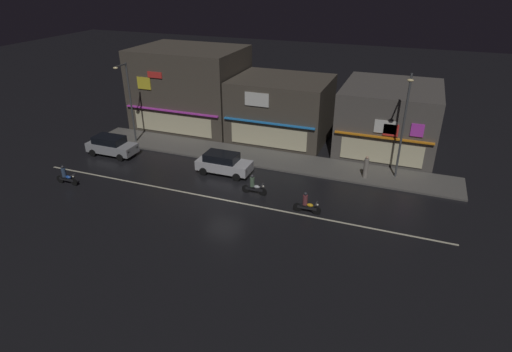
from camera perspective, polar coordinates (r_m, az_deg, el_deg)
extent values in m
plane|color=black|center=(29.96, -4.43, -3.21)|extent=(140.00, 140.00, 0.00)
cube|color=beige|center=(29.96, -4.43, -3.20)|extent=(30.58, 0.16, 0.01)
cube|color=#5B5954|center=(36.24, 0.66, 2.47)|extent=(32.19, 3.71, 0.14)
cube|color=#4C443A|center=(43.83, -8.79, 11.70)|extent=(10.26, 7.70, 7.76)
cube|color=#D83FD8|center=(40.91, -11.37, 8.57)|extent=(9.74, 0.24, 0.12)
cube|color=red|center=(40.88, -13.49, 13.10)|extent=(1.50, 0.08, 0.55)
cube|color=yellow|center=(41.79, -14.86, 11.98)|extent=(1.42, 0.08, 1.12)
cube|color=beige|center=(41.36, -11.17, 6.88)|extent=(8.21, 0.06, 1.80)
cube|color=#4C443A|center=(40.13, 3.42, 9.04)|extent=(8.73, 7.13, 5.67)
cube|color=#268CF2|center=(36.87, 1.65, 7.11)|extent=(8.29, 0.24, 0.12)
cube|color=white|center=(36.68, 0.10, 10.26)|extent=(2.17, 0.08, 1.17)
cube|color=beige|center=(37.38, 1.65, 5.26)|extent=(6.98, 0.06, 1.80)
cube|color=#56514C|center=(39.28, 17.44, 7.48)|extent=(8.11, 8.76, 5.67)
cube|color=orange|center=(35.11, 16.74, 4.97)|extent=(7.71, 0.24, 0.12)
cube|color=white|center=(34.87, 17.02, 6.33)|extent=(1.70, 0.08, 1.05)
cube|color=#D83FD8|center=(34.82, 20.90, 5.77)|extent=(0.97, 0.08, 1.02)
cube|color=red|center=(34.92, 17.70, 5.90)|extent=(1.16, 0.08, 0.95)
cube|color=beige|center=(35.63, 16.48, 3.06)|extent=(6.49, 0.06, 1.80)
cylinder|color=#47494C|center=(40.01, -16.47, 9.33)|extent=(0.16, 0.16, 7.22)
cube|color=#47494C|center=(38.65, -17.77, 13.99)|extent=(0.10, 1.40, 0.10)
ellipsoid|color=#F9E099|center=(38.13, -18.39, 13.63)|extent=(0.44, 0.32, 0.20)
cylinder|color=#47494C|center=(33.09, 19.18, 6.16)|extent=(0.16, 0.16, 7.98)
cube|color=#47494C|center=(31.37, 20.16, 12.42)|extent=(0.10, 1.40, 0.10)
ellipsoid|color=#F9E099|center=(30.71, 20.08, 12.00)|extent=(0.44, 0.32, 0.20)
cylinder|color=gray|center=(33.45, 14.57, 1.03)|extent=(0.36, 0.36, 1.55)
sphere|color=tan|center=(33.09, 14.74, 2.42)|extent=(0.22, 0.22, 0.22)
cube|color=#9EA0A5|center=(38.82, -18.79, 3.67)|extent=(4.30, 1.78, 0.76)
cube|color=black|center=(38.71, -19.18, 4.64)|extent=(2.58, 1.57, 0.60)
cube|color=#F9F2CC|center=(37.97, -15.76, 3.76)|extent=(0.08, 0.20, 0.12)
cube|color=#F9F2CC|center=(37.09, -16.82, 3.08)|extent=(0.08, 0.20, 0.12)
cylinder|color=black|center=(38.75, -16.26, 3.39)|extent=(0.62, 0.20, 0.62)
cylinder|color=black|center=(37.48, -17.83, 2.37)|extent=(0.62, 0.20, 0.62)
cylinder|color=black|center=(40.46, -19.52, 3.88)|extent=(0.62, 0.20, 0.62)
cylinder|color=black|center=(39.24, -21.12, 2.92)|extent=(0.62, 0.20, 0.62)
cube|color=silver|center=(33.47, -4.29, 1.45)|extent=(4.30, 1.78, 0.76)
cube|color=black|center=(33.28, -4.67, 2.56)|extent=(2.58, 1.57, 0.60)
cube|color=#F9F2CC|center=(33.17, -0.55, 1.47)|extent=(0.08, 0.20, 0.12)
cube|color=#F9F2CC|center=(32.15, -1.33, 0.63)|extent=(0.08, 0.20, 0.12)
cylinder|color=black|center=(33.84, -1.46, 1.10)|extent=(0.62, 0.20, 0.62)
cylinder|color=black|center=(32.37, -2.65, -0.16)|extent=(0.62, 0.20, 0.62)
cylinder|color=black|center=(34.93, -5.78, 1.80)|extent=(0.62, 0.20, 0.62)
cylinder|color=black|center=(33.50, -7.11, 0.62)|extent=(0.62, 0.20, 0.62)
cylinder|color=black|center=(28.30, 8.14, -4.63)|extent=(0.60, 0.08, 0.60)
cylinder|color=black|center=(28.55, 5.60, -4.18)|extent=(0.60, 0.10, 0.60)
cube|color=black|center=(28.37, 6.88, -4.23)|extent=(1.30, 0.14, 0.20)
ellipsoid|color=gold|center=(28.22, 7.29, -3.92)|extent=(0.44, 0.26, 0.24)
cube|color=black|center=(28.33, 6.50, -3.90)|extent=(0.56, 0.22, 0.10)
cylinder|color=slate|center=(28.03, 8.11, -3.65)|extent=(0.03, 0.60, 0.03)
sphere|color=white|center=(28.06, 8.28, -3.86)|extent=(0.14, 0.14, 0.14)
cylinder|color=brown|center=(28.12, 6.64, -3.21)|extent=(0.32, 0.32, 0.70)
sphere|color=#333338|center=(27.90, 6.69, -2.39)|extent=(0.22, 0.22, 0.22)
cylinder|color=black|center=(34.46, -23.31, -0.73)|extent=(0.60, 0.08, 0.60)
cylinder|color=black|center=(35.33, -24.85, -0.38)|extent=(0.60, 0.10, 0.60)
cube|color=black|center=(34.85, -24.12, -0.41)|extent=(1.30, 0.14, 0.20)
ellipsoid|color=#1E4CB2|center=(34.63, -23.95, -0.14)|extent=(0.44, 0.26, 0.24)
cube|color=black|center=(34.92, -24.40, -0.14)|extent=(0.56, 0.22, 0.10)
cylinder|color=slate|center=(34.27, -23.53, 0.10)|extent=(0.03, 0.60, 0.03)
sphere|color=white|center=(34.25, -23.39, -0.08)|extent=(0.14, 0.14, 0.14)
cylinder|color=#334766|center=(34.73, -24.47, 0.44)|extent=(0.32, 0.32, 0.70)
sphere|color=#333338|center=(34.55, -24.61, 1.13)|extent=(0.22, 0.22, 0.22)
cylinder|color=black|center=(30.28, 0.91, -2.14)|extent=(0.60, 0.08, 0.60)
cylinder|color=black|center=(30.69, -1.38, -1.73)|extent=(0.60, 0.10, 0.60)
cube|color=black|center=(30.43, -0.24, -1.77)|extent=(1.30, 0.14, 0.20)
ellipsoid|color=#B2B7BC|center=(30.27, 0.11, -1.46)|extent=(0.44, 0.26, 0.24)
cube|color=black|center=(30.43, -0.60, -1.45)|extent=(0.56, 0.22, 0.10)
cylinder|color=slate|center=(30.04, 0.82, -1.20)|extent=(0.03, 0.60, 0.03)
sphere|color=white|center=(30.06, 0.98, -1.40)|extent=(0.14, 0.14, 0.14)
cylinder|color=#4C664C|center=(30.23, -0.51, -0.80)|extent=(0.32, 0.32, 0.70)
sphere|color=#333338|center=(30.02, -0.51, -0.02)|extent=(0.22, 0.22, 0.22)
cone|color=orange|center=(35.53, -6.19, 2.16)|extent=(0.36, 0.36, 0.55)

